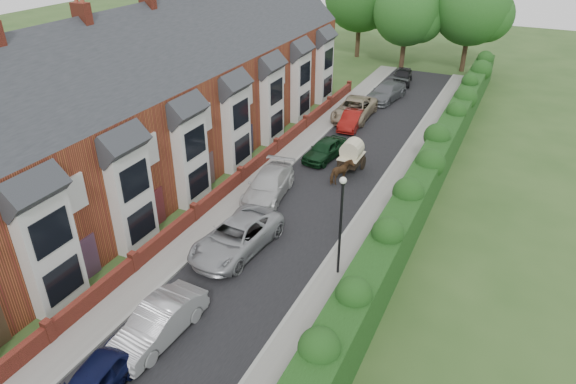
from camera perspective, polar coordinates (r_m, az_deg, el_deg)
name	(u,v)px	position (r m, az deg, el deg)	size (l,w,h in m)	color
ground	(232,305)	(23.02, -6.25, -12.33)	(140.00, 140.00, 0.00)	#2D4C1E
road	(318,192)	(31.27, 3.40, 0.02)	(6.00, 58.00, 0.02)	black
pavement_hedge_side	(384,206)	(30.17, 10.61, -1.53)	(2.20, 58.00, 0.12)	gray
pavement_house_side	(263,179)	(32.70, -2.84, 1.51)	(1.70, 58.00, 0.12)	gray
kerb_hedge_side	(366,202)	(30.39, 8.72, -1.10)	(0.18, 58.00, 0.13)	#9A9A95
kerb_house_side	(274,181)	(32.36, -1.59, 1.23)	(0.18, 58.00, 0.13)	#9A9A95
hedge	(418,189)	(29.11, 14.27, 0.32)	(2.10, 58.00, 2.85)	black
terrace_row	(162,102)	(33.61, -13.86, 9.66)	(9.05, 40.50, 11.50)	#994827
garden_wall_row	(241,176)	(32.19, -5.26, 1.75)	(0.35, 40.35, 1.10)	maroon
lamppost	(341,215)	(22.77, 5.92, -2.50)	(0.32, 0.32, 5.16)	black
tree_far_left	(410,14)	(56.66, 13.44, 18.70)	(7.14, 6.80, 9.29)	#332316
tree_far_right	(476,9)	(57.52, 20.15, 18.55)	(7.98, 7.60, 10.31)	#332316
car_navy	(94,383)	(20.19, -20.80, -19.22)	(1.61, 4.01, 1.37)	black
car_silver_a	(158,323)	(21.59, -14.19, -13.89)	(1.60, 4.58, 1.51)	#A2A2A7
car_silver_b	(236,237)	(25.78, -5.75, -4.98)	(2.62, 5.68, 1.58)	#999BA0
car_white	(268,185)	(30.42, -2.20, 0.78)	(2.13, 5.24, 1.52)	#BBBBBB
car_green	(325,149)	(35.26, 4.13, 4.74)	(1.64, 4.07, 1.39)	black
car_red	(352,120)	(40.77, 7.07, 7.97)	(1.38, 3.96, 1.30)	maroon
car_beige	(354,109)	(42.64, 7.38, 9.12)	(2.65, 5.74, 1.60)	tan
car_grey	(387,92)	(47.47, 10.90, 10.85)	(2.12, 5.20, 1.51)	#5B5E62
car_black	(403,76)	(52.69, 12.61, 12.46)	(1.72, 4.28, 1.46)	black
horse	(341,172)	(32.13, 5.95, 2.17)	(0.77, 1.70, 1.44)	#55371F
horse_cart	(352,153)	(33.47, 7.09, 4.28)	(1.38, 3.06, 2.20)	black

